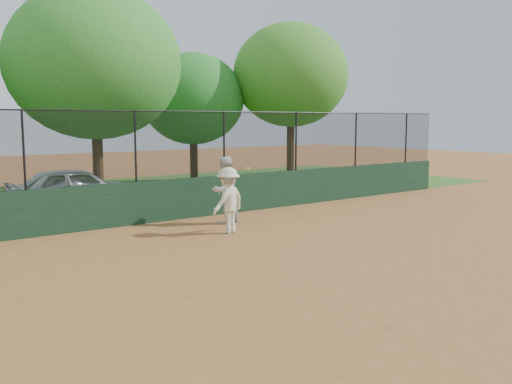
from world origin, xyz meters
TOP-DOWN VIEW (x-y plane):
  - ground at (0.00, 0.00)m, footprint 80.00×80.00m
  - back_wall at (0.00, 6.00)m, footprint 26.00×0.20m
  - grass_strip at (0.00, 12.00)m, footprint 36.00×12.00m
  - parked_car at (-1.06, 9.08)m, footprint 4.48×2.27m
  - player_second at (1.56, 4.63)m, footprint 1.05×0.89m
  - player_main at (0.81, 3.40)m, footprint 1.26×0.96m
  - fence_assembly at (-0.03, 6.00)m, footprint 26.00×0.06m
  - tree_2 at (0.16, 10.29)m, footprint 5.97×5.43m
  - tree_3 at (5.84, 13.20)m, footprint 4.66×4.24m
  - tree_4 at (9.82, 11.19)m, footprint 5.43×4.94m

SIDE VIEW (x-z plane):
  - ground at x=0.00m, z-range 0.00..0.00m
  - grass_strip at x=0.00m, z-range 0.00..0.01m
  - back_wall at x=0.00m, z-range 0.00..1.20m
  - parked_car at x=-1.06m, z-range 0.00..1.46m
  - player_main at x=0.81m, z-range 0.00..1.72m
  - player_second at x=1.56m, z-range 0.00..1.90m
  - fence_assembly at x=-0.03m, z-range 1.24..3.24m
  - tree_3 at x=5.84m, z-range 0.91..6.76m
  - tree_2 at x=0.16m, z-range 1.12..8.53m
  - tree_4 at x=9.82m, z-range 1.29..8.57m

